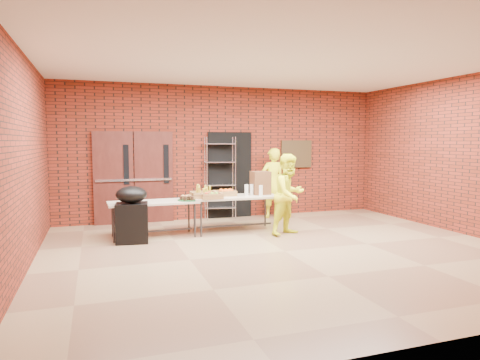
{
  "coord_description": "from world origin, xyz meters",
  "views": [
    {
      "loc": [
        -3.03,
        -6.54,
        1.87
      ],
      "look_at": [
        -0.33,
        1.4,
        1.11
      ],
      "focal_mm": 32.0,
      "sensor_mm": 36.0,
      "label": 1
    }
  ],
  "objects_px": {
    "table_left": "(153,204)",
    "table_right": "(235,199)",
    "coffee_dispenser": "(260,183)",
    "covered_grill": "(132,214)",
    "volunteer_woman": "(273,183)",
    "volunteer_man": "(289,194)",
    "wire_rack": "(220,178)"
  },
  "relations": [
    {
      "from": "table_left",
      "to": "table_right",
      "type": "bearing_deg",
      "value": -1.38
    },
    {
      "from": "table_left",
      "to": "table_right",
      "type": "height_order",
      "value": "table_right"
    },
    {
      "from": "table_left",
      "to": "coffee_dispenser",
      "type": "relative_size",
      "value": 3.53
    },
    {
      "from": "covered_grill",
      "to": "table_left",
      "type": "bearing_deg",
      "value": 43.72
    },
    {
      "from": "table_left",
      "to": "volunteer_woman",
      "type": "height_order",
      "value": "volunteer_woman"
    },
    {
      "from": "volunteer_man",
      "to": "volunteer_woman",
      "type": "bearing_deg",
      "value": 53.36
    },
    {
      "from": "table_right",
      "to": "coffee_dispenser",
      "type": "distance_m",
      "value": 0.68
    },
    {
      "from": "wire_rack",
      "to": "coffee_dispenser",
      "type": "height_order",
      "value": "wire_rack"
    },
    {
      "from": "volunteer_man",
      "to": "table_left",
      "type": "bearing_deg",
      "value": 142.93
    },
    {
      "from": "coffee_dispenser",
      "to": "covered_grill",
      "type": "xyz_separation_m",
      "value": [
        -2.73,
        -0.44,
        -0.46
      ]
    },
    {
      "from": "wire_rack",
      "to": "volunteer_man",
      "type": "height_order",
      "value": "wire_rack"
    },
    {
      "from": "table_right",
      "to": "wire_rack",
      "type": "bearing_deg",
      "value": 87.93
    },
    {
      "from": "table_right",
      "to": "volunteer_woman",
      "type": "bearing_deg",
      "value": 43.91
    },
    {
      "from": "wire_rack",
      "to": "table_right",
      "type": "distance_m",
      "value": 1.5
    },
    {
      "from": "table_right",
      "to": "covered_grill",
      "type": "xyz_separation_m",
      "value": [
        -2.12,
        -0.34,
        -0.15
      ]
    },
    {
      "from": "table_right",
      "to": "volunteer_woman",
      "type": "relative_size",
      "value": 1.07
    },
    {
      "from": "wire_rack",
      "to": "coffee_dispenser",
      "type": "bearing_deg",
      "value": -59.27
    },
    {
      "from": "table_left",
      "to": "covered_grill",
      "type": "height_order",
      "value": "covered_grill"
    },
    {
      "from": "wire_rack",
      "to": "table_left",
      "type": "height_order",
      "value": "wire_rack"
    },
    {
      "from": "volunteer_woman",
      "to": "wire_rack",
      "type": "bearing_deg",
      "value": -13.66
    },
    {
      "from": "table_right",
      "to": "covered_grill",
      "type": "relative_size",
      "value": 1.73
    },
    {
      "from": "volunteer_woman",
      "to": "volunteer_man",
      "type": "xyz_separation_m",
      "value": [
        -0.45,
        -1.9,
        -0.04
      ]
    },
    {
      "from": "wire_rack",
      "to": "volunteer_woman",
      "type": "distance_m",
      "value": 1.31
    },
    {
      "from": "covered_grill",
      "to": "volunteer_woman",
      "type": "relative_size",
      "value": 0.62
    },
    {
      "from": "coffee_dispenser",
      "to": "volunteer_man",
      "type": "xyz_separation_m",
      "value": [
        0.33,
        -0.75,
        -0.17
      ]
    },
    {
      "from": "coffee_dispenser",
      "to": "covered_grill",
      "type": "relative_size",
      "value": 0.47
    },
    {
      "from": "coffee_dispenser",
      "to": "table_left",
      "type": "bearing_deg",
      "value": -177.19
    },
    {
      "from": "covered_grill",
      "to": "volunteer_man",
      "type": "bearing_deg",
      "value": 1.14
    },
    {
      "from": "coffee_dispenser",
      "to": "wire_rack",
      "type": "bearing_deg",
      "value": 110.17
    },
    {
      "from": "table_left",
      "to": "covered_grill",
      "type": "distance_m",
      "value": 0.56
    },
    {
      "from": "wire_rack",
      "to": "table_left",
      "type": "relative_size",
      "value": 1.14
    },
    {
      "from": "table_right",
      "to": "volunteer_man",
      "type": "distance_m",
      "value": 1.15
    }
  ]
}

